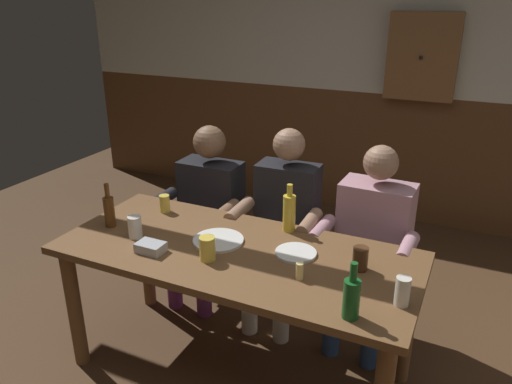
# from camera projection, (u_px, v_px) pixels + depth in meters

# --- Properties ---
(ground_plane) EXTENTS (7.14, 7.14, 0.00)m
(ground_plane) POSITION_uv_depth(u_px,v_px,m) (228.00, 383.00, 2.72)
(ground_plane) COLOR #4C331E
(back_wall_upper) EXTENTS (5.95, 0.12, 1.39)m
(back_wall_upper) POSITION_uv_depth(u_px,v_px,m) (370.00, 9.00, 4.23)
(back_wall_upper) COLOR beige
(back_wall_wainscot) EXTENTS (5.95, 0.12, 1.16)m
(back_wall_wainscot) POSITION_uv_depth(u_px,v_px,m) (358.00, 152.00, 4.71)
(back_wall_wainscot) COLOR brown
(back_wall_wainscot) RESTS_ON ground_plane
(dining_table) EXTENTS (1.85, 0.81, 0.77)m
(dining_table) POSITION_uv_depth(u_px,v_px,m) (236.00, 269.00, 2.57)
(dining_table) COLOR brown
(dining_table) RESTS_ON ground_plane
(person_0) EXTENTS (0.56, 0.50, 1.19)m
(person_0) POSITION_uv_depth(u_px,v_px,m) (206.00, 205.00, 3.32)
(person_0) COLOR black
(person_0) RESTS_ON ground_plane
(person_1) EXTENTS (0.53, 0.53, 1.23)m
(person_1) POSITION_uv_depth(u_px,v_px,m) (283.00, 220.00, 3.09)
(person_1) COLOR black
(person_1) RESTS_ON ground_plane
(person_2) EXTENTS (0.57, 0.53, 1.20)m
(person_2) POSITION_uv_depth(u_px,v_px,m) (371.00, 237.00, 2.88)
(person_2) COLOR #B78493
(person_2) RESTS_ON ground_plane
(table_candle) EXTENTS (0.04, 0.04, 0.08)m
(table_candle) POSITION_uv_depth(u_px,v_px,m) (300.00, 271.00, 2.26)
(table_candle) COLOR #F9E08C
(table_candle) RESTS_ON dining_table
(condiment_caddy) EXTENTS (0.14, 0.10, 0.05)m
(condiment_caddy) POSITION_uv_depth(u_px,v_px,m) (151.00, 247.00, 2.50)
(condiment_caddy) COLOR #B2B7BC
(condiment_caddy) RESTS_ON dining_table
(plate_0) EXTENTS (0.27, 0.27, 0.01)m
(plate_0) POSITION_uv_depth(u_px,v_px,m) (218.00, 240.00, 2.61)
(plate_0) COLOR white
(plate_0) RESTS_ON dining_table
(plate_1) EXTENTS (0.21, 0.21, 0.01)m
(plate_1) POSITION_uv_depth(u_px,v_px,m) (296.00, 253.00, 2.48)
(plate_1) COLOR white
(plate_1) RESTS_ON dining_table
(bottle_0) EXTENTS (0.07, 0.07, 0.25)m
(bottle_0) POSITION_uv_depth(u_px,v_px,m) (351.00, 297.00, 1.97)
(bottle_0) COLOR #195923
(bottle_0) RESTS_ON dining_table
(bottle_1) EXTENTS (0.07, 0.07, 0.27)m
(bottle_1) POSITION_uv_depth(u_px,v_px,m) (289.00, 212.00, 2.70)
(bottle_1) COLOR gold
(bottle_1) RESTS_ON dining_table
(bottle_2) EXTENTS (0.06, 0.06, 0.25)m
(bottle_2) POSITION_uv_depth(u_px,v_px,m) (109.00, 210.00, 2.75)
(bottle_2) COLOR #593314
(bottle_2) RESTS_ON dining_table
(pint_glass_0) EXTENTS (0.06, 0.06, 0.10)m
(pint_glass_0) POSITION_uv_depth(u_px,v_px,m) (165.00, 203.00, 2.95)
(pint_glass_0) COLOR #E5C64C
(pint_glass_0) RESTS_ON dining_table
(pint_glass_1) EXTENTS (0.08, 0.08, 0.12)m
(pint_glass_1) POSITION_uv_depth(u_px,v_px,m) (207.00, 249.00, 2.41)
(pint_glass_1) COLOR #E5C64C
(pint_glass_1) RESTS_ON dining_table
(pint_glass_2) EXTENTS (0.06, 0.06, 0.13)m
(pint_glass_2) POSITION_uv_depth(u_px,v_px,m) (402.00, 291.00, 2.06)
(pint_glass_2) COLOR white
(pint_glass_2) RESTS_ON dining_table
(pint_glass_3) EXTENTS (0.07, 0.07, 0.12)m
(pint_glass_3) POSITION_uv_depth(u_px,v_px,m) (360.00, 259.00, 2.33)
(pint_glass_3) COLOR #4C2D19
(pint_glass_3) RESTS_ON dining_table
(pint_glass_4) EXTENTS (0.07, 0.07, 0.12)m
(pint_glass_4) POSITION_uv_depth(u_px,v_px,m) (135.00, 227.00, 2.64)
(pint_glass_4) COLOR white
(pint_glass_4) RESTS_ON dining_table
(wall_dart_cabinet) EXTENTS (0.56, 0.15, 0.70)m
(wall_dart_cabinet) POSITION_uv_depth(u_px,v_px,m) (422.00, 57.00, 4.06)
(wall_dart_cabinet) COLOR brown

